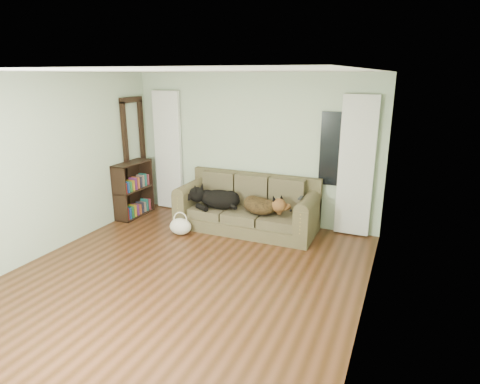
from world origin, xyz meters
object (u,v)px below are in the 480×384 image
at_px(bookshelf, 133,190).
at_px(dog_shepherd, 262,205).
at_px(dog_black_lab, 218,200).
at_px(tote_bag, 180,225).
at_px(sofa, 246,204).

bearing_deg(bookshelf, dog_shepherd, 7.72).
relative_size(dog_black_lab, tote_bag, 1.92).
xyz_separation_m(sofa, dog_shepherd, (0.31, -0.09, 0.04)).
bearing_deg(tote_bag, bookshelf, 159.82).
bearing_deg(dog_black_lab, tote_bag, -121.09).
bearing_deg(dog_shepherd, tote_bag, 54.69).
relative_size(sofa, dog_black_lab, 3.26).
bearing_deg(dog_black_lab, bookshelf, -172.55).
xyz_separation_m(dog_black_lab, dog_shepherd, (0.81, -0.01, 0.01)).
height_order(sofa, bookshelf, bookshelf).
bearing_deg(tote_bag, sofa, 35.87).
bearing_deg(sofa, dog_black_lab, -171.65).
height_order(dog_black_lab, dog_shepherd, same).
xyz_separation_m(dog_black_lab, tote_bag, (-0.40, -0.58, -0.32)).
height_order(dog_shepherd, tote_bag, dog_shepherd).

